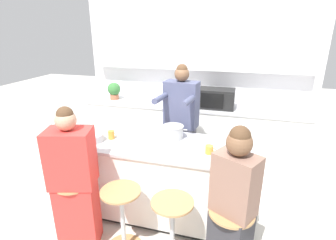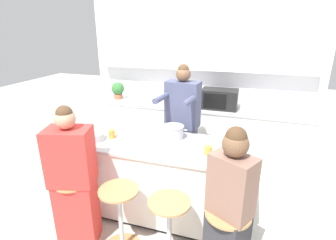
# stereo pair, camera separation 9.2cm
# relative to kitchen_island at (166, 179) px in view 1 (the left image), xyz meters

# --- Properties ---
(ground_plane) EXTENTS (16.00, 16.00, 0.00)m
(ground_plane) POSITION_rel_kitchen_island_xyz_m (0.00, 0.00, -0.46)
(ground_plane) COLOR beige
(wall_back) EXTENTS (3.78, 0.22, 2.70)m
(wall_back) POSITION_rel_kitchen_island_xyz_m (0.00, 1.81, 1.09)
(wall_back) COLOR white
(wall_back) RESTS_ON ground_plane
(back_counter) EXTENTS (3.51, 0.62, 0.92)m
(back_counter) POSITION_rel_kitchen_island_xyz_m (0.00, 1.51, 0.00)
(back_counter) COLOR white
(back_counter) RESTS_ON ground_plane
(kitchen_island) EXTENTS (1.87, 0.78, 0.90)m
(kitchen_island) POSITION_rel_kitchen_island_xyz_m (0.00, 0.00, 0.00)
(kitchen_island) COLOR black
(kitchen_island) RESTS_ON ground_plane
(bar_stool_leftmost) EXTENTS (0.38, 0.38, 0.69)m
(bar_stool_leftmost) POSITION_rel_kitchen_island_xyz_m (-0.75, -0.64, -0.08)
(bar_stool_leftmost) COLOR tan
(bar_stool_leftmost) RESTS_ON ground_plane
(bar_stool_center_left) EXTENTS (0.38, 0.38, 0.69)m
(bar_stool_center_left) POSITION_rel_kitchen_island_xyz_m (-0.25, -0.64, -0.08)
(bar_stool_center_left) COLOR tan
(bar_stool_center_left) RESTS_ON ground_plane
(bar_stool_center_right) EXTENTS (0.38, 0.38, 0.69)m
(bar_stool_center_right) POSITION_rel_kitchen_island_xyz_m (0.25, -0.67, -0.08)
(bar_stool_center_right) COLOR tan
(bar_stool_center_right) RESTS_ON ground_plane
(person_cooking) EXTENTS (0.47, 0.58, 1.69)m
(person_cooking) POSITION_rel_kitchen_island_xyz_m (0.03, 0.57, 0.38)
(person_cooking) COLOR #383842
(person_cooking) RESTS_ON ground_plane
(person_wrapped_blanket) EXTENTS (0.47, 0.39, 1.46)m
(person_wrapped_blanket) POSITION_rel_kitchen_island_xyz_m (-0.72, -0.66, 0.24)
(person_wrapped_blanket) COLOR red
(person_wrapped_blanket) RESTS_ON ground_plane
(person_seated_near) EXTENTS (0.40, 0.38, 1.43)m
(person_seated_near) POSITION_rel_kitchen_island_xyz_m (0.75, -0.66, 0.22)
(person_seated_near) COLOR #333338
(person_seated_near) RESTS_ON ground_plane
(cooking_pot) EXTENTS (0.33, 0.24, 0.15)m
(cooking_pot) POSITION_rel_kitchen_island_xyz_m (0.03, 0.17, 0.52)
(cooking_pot) COLOR #B7BABC
(cooking_pot) RESTS_ON kitchen_island
(fruit_bowl) EXTENTS (0.23, 0.23, 0.08)m
(fruit_bowl) POSITION_rel_kitchen_island_xyz_m (-0.80, -0.15, 0.49)
(fruit_bowl) COLOR #B7BABC
(fruit_bowl) RESTS_ON kitchen_island
(coffee_cup_near) EXTENTS (0.11, 0.08, 0.09)m
(coffee_cup_near) POSITION_rel_kitchen_island_xyz_m (0.48, -0.10, 0.49)
(coffee_cup_near) COLOR orange
(coffee_cup_near) RESTS_ON kitchen_island
(coffee_cup_far) EXTENTS (0.10, 0.07, 0.10)m
(coffee_cup_far) POSITION_rel_kitchen_island_xyz_m (-0.64, -0.03, 0.50)
(coffee_cup_far) COLOR orange
(coffee_cup_far) RESTS_ON kitchen_island
(banana_bunch) EXTENTS (0.15, 0.11, 0.05)m
(banana_bunch) POSITION_rel_kitchen_island_xyz_m (0.78, 0.14, 0.47)
(banana_bunch) COLOR yellow
(banana_bunch) RESTS_ON kitchen_island
(microwave) EXTENTS (0.54, 0.34, 0.30)m
(microwave) POSITION_rel_kitchen_island_xyz_m (0.38, 1.47, 0.61)
(microwave) COLOR black
(microwave) RESTS_ON back_counter
(potted_plant) EXTENTS (0.22, 0.22, 0.29)m
(potted_plant) POSITION_rel_kitchen_island_xyz_m (-1.37, 1.51, 0.62)
(potted_plant) COLOR #A86042
(potted_plant) RESTS_ON back_counter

